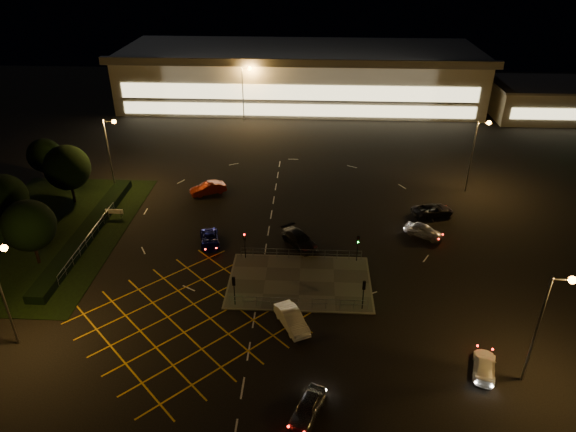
{
  "coord_description": "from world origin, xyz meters",
  "views": [
    {
      "loc": [
        2.99,
        -44.16,
        31.1
      ],
      "look_at": [
        0.3,
        8.14,
        2.0
      ],
      "focal_mm": 32.0,
      "sensor_mm": 36.0,
      "label": 1
    }
  ],
  "objects_px": {
    "car_right_silver": "(424,231)",
    "car_east_grey": "(433,210)",
    "car_left_blue": "(210,239)",
    "car_approach_white": "(484,366)",
    "signal_ne": "(358,243)",
    "signal_nw": "(245,240)",
    "car_queue_white": "(292,319)",
    "signal_se": "(364,289)",
    "car_far_dkgrey": "(300,239)",
    "signal_sw": "(234,285)",
    "car_circ_red": "(208,188)",
    "car_near_silver": "(308,407)"
  },
  "relations": [
    {
      "from": "signal_sw",
      "to": "car_east_grey",
      "type": "height_order",
      "value": "signal_sw"
    },
    {
      "from": "car_circ_red",
      "to": "car_right_silver",
      "type": "bearing_deg",
      "value": 42.27
    },
    {
      "from": "signal_sw",
      "to": "signal_se",
      "type": "distance_m",
      "value": 12.0
    },
    {
      "from": "car_near_silver",
      "to": "car_approach_white",
      "type": "relative_size",
      "value": 0.99
    },
    {
      "from": "car_east_grey",
      "to": "signal_nw",
      "type": "bearing_deg",
      "value": 99.28
    },
    {
      "from": "car_right_silver",
      "to": "car_approach_white",
      "type": "height_order",
      "value": "car_right_silver"
    },
    {
      "from": "car_east_grey",
      "to": "car_far_dkgrey",
      "type": "bearing_deg",
      "value": 98.77
    },
    {
      "from": "car_queue_white",
      "to": "car_left_blue",
      "type": "xyz_separation_m",
      "value": [
        -9.89,
        13.33,
        -0.15
      ]
    },
    {
      "from": "signal_nw",
      "to": "car_circ_red",
      "type": "height_order",
      "value": "signal_nw"
    },
    {
      "from": "signal_se",
      "to": "car_approach_white",
      "type": "bearing_deg",
      "value": 141.52
    },
    {
      "from": "signal_se",
      "to": "car_queue_white",
      "type": "bearing_deg",
      "value": 21.93
    },
    {
      "from": "car_right_silver",
      "to": "car_east_grey",
      "type": "relative_size",
      "value": 0.86
    },
    {
      "from": "car_left_blue",
      "to": "car_approach_white",
      "type": "xyz_separation_m",
      "value": [
        25.58,
        -18.02,
        -0.01
      ]
    },
    {
      "from": "car_right_silver",
      "to": "car_far_dkgrey",
      "type": "bearing_deg",
      "value": 134.54
    },
    {
      "from": "car_approach_white",
      "to": "signal_nw",
      "type": "bearing_deg",
      "value": -19.1
    },
    {
      "from": "signal_sw",
      "to": "car_near_silver",
      "type": "distance_m",
      "value": 14.22
    },
    {
      "from": "signal_nw",
      "to": "signal_ne",
      "type": "height_order",
      "value": "same"
    },
    {
      "from": "car_left_blue",
      "to": "car_approach_white",
      "type": "bearing_deg",
      "value": -48.84
    },
    {
      "from": "signal_nw",
      "to": "car_right_silver",
      "type": "height_order",
      "value": "signal_nw"
    },
    {
      "from": "car_near_silver",
      "to": "signal_ne",
      "type": "bearing_deg",
      "value": 97.83
    },
    {
      "from": "signal_se",
      "to": "car_far_dkgrey",
      "type": "xyz_separation_m",
      "value": [
        -6.23,
        10.99,
        -1.59
      ]
    },
    {
      "from": "signal_se",
      "to": "car_left_blue",
      "type": "height_order",
      "value": "signal_se"
    },
    {
      "from": "signal_sw",
      "to": "signal_nw",
      "type": "relative_size",
      "value": 1.0
    },
    {
      "from": "car_approach_white",
      "to": "car_left_blue",
      "type": "bearing_deg",
      "value": -18.44
    },
    {
      "from": "signal_sw",
      "to": "signal_ne",
      "type": "relative_size",
      "value": 1.0
    },
    {
      "from": "signal_sw",
      "to": "signal_nw",
      "type": "xyz_separation_m",
      "value": [
        0.0,
        7.99,
        0.0
      ]
    },
    {
      "from": "car_left_blue",
      "to": "car_right_silver",
      "type": "xyz_separation_m",
      "value": [
        24.47,
        2.98,
        0.14
      ]
    },
    {
      "from": "signal_sw",
      "to": "signal_ne",
      "type": "xyz_separation_m",
      "value": [
        12.0,
        7.99,
        0.0
      ]
    },
    {
      "from": "signal_sw",
      "to": "signal_ne",
      "type": "bearing_deg",
      "value": -146.35
    },
    {
      "from": "car_queue_white",
      "to": "car_far_dkgrey",
      "type": "height_order",
      "value": "car_far_dkgrey"
    },
    {
      "from": "signal_sw",
      "to": "car_approach_white",
      "type": "height_order",
      "value": "signal_sw"
    },
    {
      "from": "signal_ne",
      "to": "car_right_silver",
      "type": "xyz_separation_m",
      "value": [
        8.08,
        5.7,
        -1.61
      ]
    },
    {
      "from": "signal_se",
      "to": "car_queue_white",
      "type": "xyz_separation_m",
      "value": [
        -6.5,
        -2.62,
        -1.6
      ]
    },
    {
      "from": "signal_sw",
      "to": "signal_ne",
      "type": "height_order",
      "value": "same"
    },
    {
      "from": "car_queue_white",
      "to": "car_circ_red",
      "type": "distance_m",
      "value": 28.88
    },
    {
      "from": "signal_ne",
      "to": "signal_nw",
      "type": "bearing_deg",
      "value": 180.0
    },
    {
      "from": "car_east_grey",
      "to": "car_right_silver",
      "type": "bearing_deg",
      "value": 141.51
    },
    {
      "from": "car_circ_red",
      "to": "car_left_blue",
      "type": "bearing_deg",
      "value": -16.44
    },
    {
      "from": "car_left_blue",
      "to": "car_far_dkgrey",
      "type": "distance_m",
      "value": 10.17
    },
    {
      "from": "signal_ne",
      "to": "car_far_dkgrey",
      "type": "xyz_separation_m",
      "value": [
        -6.23,
        3.01,
        -1.59
      ]
    },
    {
      "from": "car_left_blue",
      "to": "car_right_silver",
      "type": "distance_m",
      "value": 24.65
    },
    {
      "from": "car_east_grey",
      "to": "car_approach_white",
      "type": "distance_m",
      "value": 26.15
    },
    {
      "from": "signal_nw",
      "to": "car_approach_white",
      "type": "height_order",
      "value": "signal_nw"
    },
    {
      "from": "car_left_blue",
      "to": "car_right_silver",
      "type": "height_order",
      "value": "car_right_silver"
    },
    {
      "from": "signal_se",
      "to": "signal_nw",
      "type": "distance_m",
      "value": 14.41
    },
    {
      "from": "signal_se",
      "to": "car_near_silver",
      "type": "height_order",
      "value": "signal_se"
    },
    {
      "from": "car_queue_white",
      "to": "car_left_blue",
      "type": "relative_size",
      "value": 1.05
    },
    {
      "from": "signal_se",
      "to": "car_left_blue",
      "type": "bearing_deg",
      "value": -33.16
    },
    {
      "from": "signal_nw",
      "to": "car_right_silver",
      "type": "relative_size",
      "value": 0.71
    },
    {
      "from": "signal_ne",
      "to": "car_queue_white",
      "type": "bearing_deg",
      "value": -121.5
    }
  ]
}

